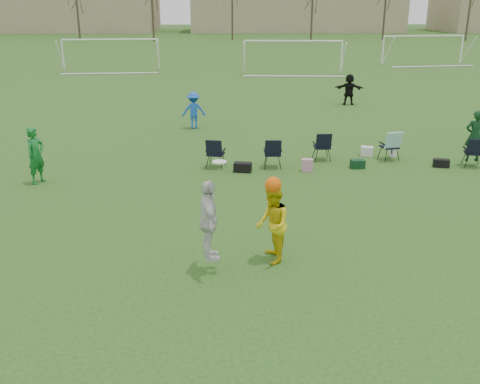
{
  "coord_description": "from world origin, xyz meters",
  "views": [
    {
      "loc": [
        -1.11,
        -9.13,
        5.08
      ],
      "look_at": [
        -0.82,
        1.66,
        1.25
      ],
      "focal_mm": 40.0,
      "sensor_mm": 36.0,
      "label": 1
    }
  ],
  "objects_px": {
    "fielder_blue": "(194,110)",
    "goal_right": "(424,42)",
    "center_contest": "(246,222)",
    "fielder_black": "(349,89)",
    "goal_mid": "(293,47)",
    "goal_left": "(110,46)",
    "fielder_green_near": "(36,155)"
  },
  "relations": [
    {
      "from": "fielder_blue",
      "to": "goal_right",
      "type": "relative_size",
      "value": 0.21
    },
    {
      "from": "fielder_blue",
      "to": "goal_right",
      "type": "distance_m",
      "value": 30.76
    },
    {
      "from": "center_contest",
      "to": "fielder_black",
      "type": "bearing_deg",
      "value": 71.45
    },
    {
      "from": "fielder_blue",
      "to": "fielder_black",
      "type": "distance_m",
      "value": 9.53
    },
    {
      "from": "center_contest",
      "to": "goal_mid",
      "type": "distance_m",
      "value": 31.68
    },
    {
      "from": "center_contest",
      "to": "goal_left",
      "type": "bearing_deg",
      "value": 105.57
    },
    {
      "from": "goal_mid",
      "to": "goal_right",
      "type": "relative_size",
      "value": 1.01
    },
    {
      "from": "fielder_green_near",
      "to": "goal_right",
      "type": "distance_m",
      "value": 39.1
    },
    {
      "from": "fielder_green_near",
      "to": "goal_right",
      "type": "xyz_separation_m",
      "value": [
        22.7,
        31.81,
        1.08
      ]
    },
    {
      "from": "goal_mid",
      "to": "goal_right",
      "type": "xyz_separation_m",
      "value": [
        12.0,
        6.0,
        0.0
      ]
    },
    {
      "from": "goal_mid",
      "to": "goal_right",
      "type": "distance_m",
      "value": 13.42
    },
    {
      "from": "goal_right",
      "to": "center_contest",
      "type": "bearing_deg",
      "value": -122.13
    },
    {
      "from": "fielder_green_near",
      "to": "goal_right",
      "type": "height_order",
      "value": "goal_right"
    },
    {
      "from": "goal_left",
      "to": "goal_mid",
      "type": "relative_size",
      "value": 1.0
    },
    {
      "from": "goal_left",
      "to": "fielder_black",
      "type": "bearing_deg",
      "value": -49.58
    },
    {
      "from": "fielder_blue",
      "to": "goal_right",
      "type": "height_order",
      "value": "goal_right"
    },
    {
      "from": "goal_left",
      "to": "goal_mid",
      "type": "distance_m",
      "value": 14.14
    },
    {
      "from": "fielder_green_near",
      "to": "fielder_black",
      "type": "height_order",
      "value": "fielder_green_near"
    },
    {
      "from": "fielder_blue",
      "to": "center_contest",
      "type": "distance_m",
      "value": 12.86
    },
    {
      "from": "fielder_black",
      "to": "fielder_green_near",
      "type": "bearing_deg",
      "value": 58.33
    },
    {
      "from": "fielder_black",
      "to": "goal_mid",
      "type": "distance_m",
      "value": 13.27
    },
    {
      "from": "goal_mid",
      "to": "goal_right",
      "type": "bearing_deg",
      "value": 30.57
    },
    {
      "from": "fielder_green_near",
      "to": "goal_mid",
      "type": "bearing_deg",
      "value": 3.37
    },
    {
      "from": "fielder_green_near",
      "to": "goal_left",
      "type": "xyz_separation_m",
      "value": [
        -3.3,
        27.81,
        1.08
      ]
    },
    {
      "from": "goal_right",
      "to": "fielder_green_near",
      "type": "bearing_deg",
      "value": -133.51
    },
    {
      "from": "goal_left",
      "to": "fielder_blue",
      "type": "bearing_deg",
      "value": -74.88
    },
    {
      "from": "goal_mid",
      "to": "fielder_black",
      "type": "bearing_deg",
      "value": -80.02
    },
    {
      "from": "center_contest",
      "to": "goal_mid",
      "type": "height_order",
      "value": "goal_mid"
    },
    {
      "from": "fielder_blue",
      "to": "center_contest",
      "type": "bearing_deg",
      "value": 89.47
    },
    {
      "from": "fielder_blue",
      "to": "goal_mid",
      "type": "relative_size",
      "value": 0.21
    },
    {
      "from": "goal_left",
      "to": "fielder_green_near",
      "type": "bearing_deg",
      "value": -88.23
    },
    {
      "from": "goal_right",
      "to": "goal_left",
      "type": "bearing_deg",
      "value": -179.25
    }
  ]
}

